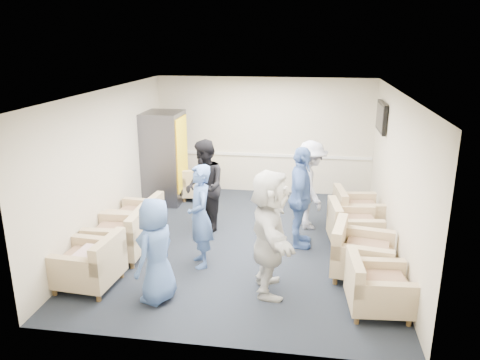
# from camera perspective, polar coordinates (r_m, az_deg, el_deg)

# --- Properties ---
(floor) EXTENTS (6.00, 6.00, 0.00)m
(floor) POSITION_cam_1_polar(r_m,az_deg,el_deg) (8.53, 0.71, -7.62)
(floor) COLOR black
(floor) RESTS_ON ground
(ceiling) EXTENTS (6.00, 6.00, 0.00)m
(ceiling) POSITION_cam_1_polar(r_m,az_deg,el_deg) (7.80, 0.78, 10.73)
(ceiling) COLOR silver
(ceiling) RESTS_ON back_wall
(back_wall) EXTENTS (5.00, 0.02, 2.70)m
(back_wall) POSITION_cam_1_polar(r_m,az_deg,el_deg) (10.96, 2.94, 5.38)
(back_wall) COLOR beige
(back_wall) RESTS_ON floor
(front_wall) EXTENTS (5.00, 0.02, 2.70)m
(front_wall) POSITION_cam_1_polar(r_m,az_deg,el_deg) (5.28, -3.84, -7.68)
(front_wall) COLOR beige
(front_wall) RESTS_ON floor
(left_wall) EXTENTS (0.02, 6.00, 2.70)m
(left_wall) POSITION_cam_1_polar(r_m,az_deg,el_deg) (8.75, -15.70, 1.78)
(left_wall) COLOR beige
(left_wall) RESTS_ON floor
(right_wall) EXTENTS (0.02, 6.00, 2.70)m
(right_wall) POSITION_cam_1_polar(r_m,az_deg,el_deg) (8.11, 18.51, 0.35)
(right_wall) COLOR beige
(right_wall) RESTS_ON floor
(chair_rail) EXTENTS (4.98, 0.04, 0.06)m
(chair_rail) POSITION_cam_1_polar(r_m,az_deg,el_deg) (11.04, 2.90, 3.07)
(chair_rail) COLOR silver
(chair_rail) RESTS_ON back_wall
(tv) EXTENTS (0.10, 1.00, 0.58)m
(tv) POSITION_cam_1_polar(r_m,az_deg,el_deg) (9.69, 16.85, 7.35)
(tv) COLOR black
(tv) RESTS_ON right_wall
(armchair_left_near) EXTENTS (0.92, 0.92, 0.69)m
(armchair_left_near) POSITION_cam_1_polar(r_m,az_deg,el_deg) (7.31, -17.68, -9.89)
(armchair_left_near) COLOR tan
(armchair_left_near) RESTS_ON floor
(armchair_left_mid) EXTENTS (0.91, 0.91, 0.71)m
(armchair_left_mid) POSITION_cam_1_polar(r_m,az_deg,el_deg) (8.09, -14.29, -6.84)
(armchair_left_mid) COLOR tan
(armchair_left_mid) RESTS_ON floor
(armchair_left_far) EXTENTS (0.88, 0.88, 0.65)m
(armchair_left_far) POSITION_cam_1_polar(r_m,az_deg,el_deg) (8.89, -12.21, -4.69)
(armchair_left_far) COLOR tan
(armchair_left_far) RESTS_ON floor
(armchair_right_near) EXTENTS (0.87, 0.87, 0.65)m
(armchair_right_near) POSITION_cam_1_polar(r_m,az_deg,el_deg) (6.68, 16.12, -12.62)
(armchair_right_near) COLOR tan
(armchair_right_near) RESTS_ON floor
(armchair_right_midnear) EXTENTS (1.03, 1.03, 0.71)m
(armchair_right_midnear) POSITION_cam_1_polar(r_m,az_deg,el_deg) (7.49, 14.30, -8.83)
(armchair_right_midnear) COLOR tan
(armchair_right_midnear) RESTS_ON floor
(armchair_right_midfar) EXTENTS (0.95, 0.95, 0.68)m
(armchair_right_midfar) POSITION_cam_1_polar(r_m,az_deg,el_deg) (8.50, 13.37, -5.69)
(armchair_right_midfar) COLOR tan
(armchair_right_midfar) RESTS_ON floor
(armchair_right_far) EXTENTS (0.95, 0.95, 0.67)m
(armchair_right_far) POSITION_cam_1_polar(r_m,az_deg,el_deg) (9.27, 13.81, -3.82)
(armchair_right_far) COLOR tan
(armchair_right_far) RESTS_ON floor
(armchair_corner) EXTENTS (0.88, 0.88, 0.62)m
(armchair_corner) POSITION_cam_1_polar(r_m,az_deg,el_deg) (10.74, -5.02, -0.65)
(armchair_corner) COLOR tan
(armchair_corner) RESTS_ON floor
(vending_machine) EXTENTS (0.82, 0.96, 2.02)m
(vending_machine) POSITION_cam_1_polar(r_m,az_deg,el_deg) (10.47, -9.17, 2.73)
(vending_machine) COLOR #504F57
(vending_machine) RESTS_ON floor
(backpack) EXTENTS (0.27, 0.20, 0.45)m
(backpack) POSITION_cam_1_polar(r_m,az_deg,el_deg) (8.36, -10.27, -6.70)
(backpack) COLOR black
(backpack) RESTS_ON floor
(pillow) EXTENTS (0.36, 0.46, 0.13)m
(pillow) POSITION_cam_1_polar(r_m,az_deg,el_deg) (7.25, -17.86, -8.63)
(pillow) COLOR beige
(pillow) RESTS_ON armchair_left_near
(person_front_left) EXTENTS (0.66, 0.84, 1.50)m
(person_front_left) POSITION_cam_1_polar(r_m,az_deg,el_deg) (6.58, -10.21, -8.48)
(person_front_left) COLOR #4465A4
(person_front_left) RESTS_ON floor
(person_mid_left) EXTENTS (0.62, 0.72, 1.68)m
(person_mid_left) POSITION_cam_1_polar(r_m,az_deg,el_deg) (7.45, -4.89, -4.42)
(person_mid_left) COLOR #4465A4
(person_mid_left) RESTS_ON floor
(person_back_left) EXTENTS (0.99, 1.07, 1.76)m
(person_back_left) POSITION_cam_1_polar(r_m,az_deg,el_deg) (8.77, -4.32, -0.79)
(person_back_left) COLOR black
(person_back_left) RESTS_ON floor
(person_back_right) EXTENTS (0.90, 1.23, 1.71)m
(person_back_right) POSITION_cam_1_polar(r_m,az_deg,el_deg) (9.00, 8.53, -0.62)
(person_back_right) COLOR silver
(person_back_right) RESTS_ON floor
(person_mid_right) EXTENTS (0.44, 1.05, 1.80)m
(person_mid_right) POSITION_cam_1_polar(r_m,az_deg,el_deg) (8.14, 7.38, -2.16)
(person_mid_right) COLOR #4465A4
(person_mid_right) RESTS_ON floor
(person_front_right) EXTENTS (0.81, 1.77, 1.84)m
(person_front_right) POSITION_cam_1_polar(r_m,az_deg,el_deg) (6.63, 3.63, -6.41)
(person_front_right) COLOR silver
(person_front_right) RESTS_ON floor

